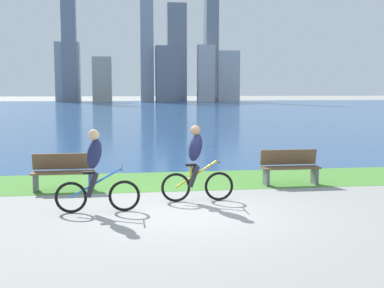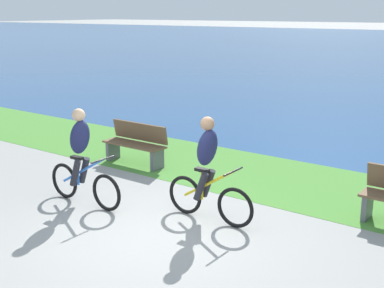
% 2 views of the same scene
% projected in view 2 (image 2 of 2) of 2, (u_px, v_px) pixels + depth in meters
% --- Properties ---
extents(ground_plane, '(300.00, 300.00, 0.00)m').
position_uv_depth(ground_plane, '(152.00, 237.00, 7.59)').
color(ground_plane, gray).
extents(grass_strip_bayside, '(120.00, 2.82, 0.01)m').
position_uv_depth(grass_strip_bayside, '(266.00, 177.00, 10.36)').
color(grass_strip_bayside, '#478433').
rests_on(grass_strip_bayside, ground).
extents(cyclist_lead, '(1.61, 0.52, 1.69)m').
position_uv_depth(cyclist_lead, '(208.00, 170.00, 8.03)').
color(cyclist_lead, black).
rests_on(cyclist_lead, ground).
extents(cyclist_trailing, '(1.69, 0.52, 1.68)m').
position_uv_depth(cyclist_trailing, '(82.00, 157.00, 8.71)').
color(cyclist_trailing, black).
rests_on(cyclist_trailing, ground).
extents(bench_far_along_path, '(1.50, 0.47, 0.90)m').
position_uv_depth(bench_far_along_path, '(136.00, 144.00, 11.14)').
color(bench_far_along_path, brown).
rests_on(bench_far_along_path, ground).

